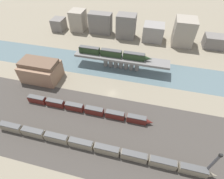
# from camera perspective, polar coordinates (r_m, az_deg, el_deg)

# --- Properties ---
(ground_plane) EXTENTS (400.00, 400.00, 0.00)m
(ground_plane) POSITION_cam_1_polar(r_m,az_deg,el_deg) (95.28, 0.05, -1.20)
(ground_plane) COLOR gray
(railbed_yard) EXTENTS (280.00, 42.00, 0.01)m
(railbed_yard) POSITION_cam_1_polar(r_m,az_deg,el_deg) (81.03, -4.10, -13.13)
(railbed_yard) COLOR #423D38
(railbed_yard) RESTS_ON ground
(river_water) EXTENTS (320.00, 23.40, 0.01)m
(river_water) POSITION_cam_1_polar(r_m,az_deg,el_deg) (112.30, 2.91, 7.11)
(river_water) COLOR slate
(river_water) RESTS_ON ground
(bridge) EXTENTS (57.91, 8.21, 7.94)m
(bridge) POSITION_cam_1_polar(r_m,az_deg,el_deg) (108.75, 3.02, 9.61)
(bridge) COLOR slate
(bridge) RESTS_ON ground
(train_on_bridge) EXTENTS (44.98, 3.00, 4.19)m
(train_on_bridge) POSITION_cam_1_polar(r_m,az_deg,el_deg) (107.34, 0.49, 11.73)
(train_on_bridge) COLOR #23381E
(train_on_bridge) RESTS_ON bridge
(train_yard_near) EXTENTS (90.78, 2.69, 4.00)m
(train_yard_near) POSITION_cam_1_polar(r_m,az_deg,el_deg) (74.86, -5.15, -18.27)
(train_yard_near) COLOR gray
(train_yard_near) RESTS_ON ground
(train_yard_mid) EXTENTS (63.68, 2.73, 3.76)m
(train_yard_mid) POSITION_cam_1_polar(r_m,az_deg,el_deg) (86.43, -8.39, -6.37)
(train_yard_mid) COLOR #5B1E19
(train_yard_mid) RESTS_ON ground
(warehouse_building) EXTENTS (20.95, 14.41, 12.12)m
(warehouse_building) POSITION_cam_1_polar(r_m,az_deg,el_deg) (108.83, -22.21, 5.82)
(warehouse_building) COLOR #937056
(warehouse_building) RESTS_ON ground
(signal_tower) EXTENTS (1.00, 0.97, 14.96)m
(signal_tower) POSITION_cam_1_polar(r_m,az_deg,el_deg) (74.54, 29.82, -20.45)
(signal_tower) COLOR #4C4C51
(signal_tower) RESTS_ON ground
(city_block_far_left) EXTENTS (9.54, 10.81, 9.51)m
(city_block_far_left) POSITION_cam_1_polar(r_m,az_deg,el_deg) (161.49, -16.97, 19.69)
(city_block_far_left) COLOR slate
(city_block_far_left) RESTS_ON ground
(city_block_left) EXTENTS (11.12, 12.43, 16.07)m
(city_block_left) POSITION_cam_1_polar(r_m,az_deg,el_deg) (156.46, -10.97, 21.27)
(city_block_left) COLOR gray
(city_block_left) RESTS_ON ground
(city_block_center) EXTENTS (17.92, 8.27, 15.98)m
(city_block_center) POSITION_cam_1_polar(r_m,az_deg,el_deg) (149.55, -3.82, 20.80)
(city_block_center) COLOR slate
(city_block_center) RESTS_ON ground
(city_block_right) EXTENTS (14.16, 10.70, 17.74)m
(city_block_right) POSITION_cam_1_polar(r_m,az_deg,el_deg) (142.64, 4.62, 19.91)
(city_block_right) COLOR slate
(city_block_right) RESTS_ON ground
(city_block_far_right) EXTENTS (15.10, 13.30, 12.03)m
(city_block_far_right) POSITION_cam_1_polar(r_m,az_deg,el_deg) (143.24, 13.31, 17.74)
(city_block_far_right) COLOR gray
(city_block_far_right) RESTS_ON ground
(city_block_tall) EXTENTS (14.26, 15.19, 18.74)m
(city_block_tall) POSITION_cam_1_polar(r_m,az_deg,el_deg) (142.59, 22.38, 17.02)
(city_block_tall) COLOR gray
(city_block_tall) RESTS_ON ground
(city_block_low) EXTENTS (13.95, 10.50, 8.85)m
(city_block_low) POSITION_cam_1_polar(r_m,az_deg,el_deg) (150.00, 30.34, 13.35)
(city_block_low) COLOR slate
(city_block_low) RESTS_ON ground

